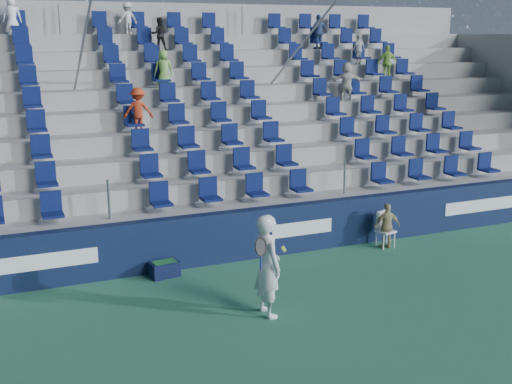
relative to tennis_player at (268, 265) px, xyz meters
The scene contains 7 objects.
ground 1.23m from the tennis_player, ahead, with size 70.00×70.00×0.00m, color #30714E.
sponsor_wall 3.20m from the tennis_player, 76.91° to the left, with size 24.00×0.32×1.20m.
grandstand 8.30m from the tennis_player, 85.01° to the left, with size 24.00×8.17×6.63m.
tennis_player is the anchor object (origin of this frame).
line_judge_chair 5.07m from the tennis_player, 30.87° to the left, with size 0.49×0.50×0.91m.
line_judge 4.99m from the tennis_player, 29.44° to the left, with size 0.67×0.28×1.14m, color tan.
ball_bin 3.10m from the tennis_player, 115.71° to the left, with size 0.66×0.48×0.35m.
Camera 1 is at (-5.31, -10.30, 5.22)m, focal length 45.00 mm.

